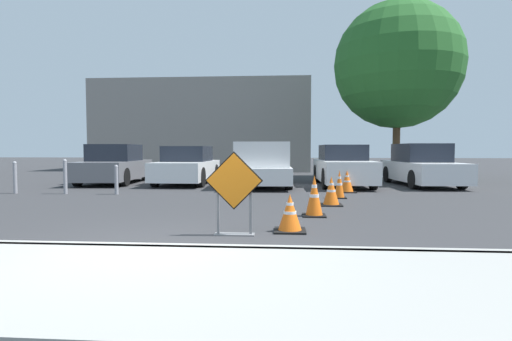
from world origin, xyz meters
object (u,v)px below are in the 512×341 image
object	(u,v)px
road_closed_sign	(234,190)
traffic_cone_fourth	(339,184)
traffic_cone_fifth	(347,182)
parked_car_second	(187,166)
parked_car_third	(342,167)
bollard_nearest	(116,179)
parked_car_fourth	(421,166)
parked_car_nearest	(114,165)
bollard_third	(15,176)
traffic_cone_nearest	(290,213)
bollard_second	(65,176)
traffic_cone_third	(331,191)
pickup_truck	(262,167)
traffic_cone_second	(314,196)

from	to	relation	value
road_closed_sign	traffic_cone_fourth	world-z (taller)	road_closed_sign
traffic_cone_fifth	parked_car_second	world-z (taller)	parked_car_second
traffic_cone_fifth	parked_car_third	world-z (taller)	parked_car_third
traffic_cone_fourth	bollard_nearest	bearing A→B (deg)	176.11
parked_car_fourth	parked_car_nearest	bearing A→B (deg)	-3.33
parked_car_third	bollard_third	distance (m)	10.90
bollard_third	bollard_nearest	bearing A→B (deg)	0.00
traffic_cone_fifth	traffic_cone_fourth	bearing A→B (deg)	-106.06
road_closed_sign	traffic_cone_fifth	bearing A→B (deg)	67.26
traffic_cone_nearest	bollard_second	bearing A→B (deg)	143.16
traffic_cone_third	pickup_truck	world-z (taller)	pickup_truck
road_closed_sign	bollard_third	xyz separation A→B (m)	(-7.45, 5.42, -0.20)
bollard_second	parked_car_second	bearing A→B (deg)	53.00
parked_car_fourth	traffic_cone_fourth	bearing A→B (deg)	46.61
road_closed_sign	traffic_cone_fifth	size ratio (longest dim) A/B	1.92
traffic_cone_nearest	bollard_second	size ratio (longest dim) A/B	0.59
traffic_cone_fourth	parked_car_second	size ratio (longest dim) A/B	0.18
traffic_cone_fourth	pickup_truck	size ratio (longest dim) A/B	0.15
pickup_truck	parked_car_fourth	world-z (taller)	pickup_truck
traffic_cone_nearest	traffic_cone_fourth	world-z (taller)	traffic_cone_fourth
road_closed_sign	parked_car_second	xyz separation A→B (m)	(-3.03, 9.16, -0.04)
road_closed_sign	traffic_cone_second	world-z (taller)	road_closed_sign
bollard_nearest	bollard_second	world-z (taller)	bollard_second
traffic_cone_fifth	parked_car_third	xyz separation A→B (m)	(0.18, 2.33, 0.37)
traffic_cone_nearest	traffic_cone_fifth	world-z (taller)	traffic_cone_fifth
parked_car_third	pickup_truck	bearing A→B (deg)	6.74
traffic_cone_nearest	parked_car_nearest	distance (m)	11.24
bollard_nearest	parked_car_fourth	bearing A→B (deg)	20.48
traffic_cone_second	road_closed_sign	bearing A→B (deg)	-125.59
traffic_cone_fourth	traffic_cone_fifth	world-z (taller)	traffic_cone_fourth
parked_car_second	road_closed_sign	bearing A→B (deg)	108.59
parked_car_nearest	parked_car_third	bearing A→B (deg)	173.34
traffic_cone_second	parked_car_nearest	world-z (taller)	parked_car_nearest
bollard_nearest	traffic_cone_fourth	bearing A→B (deg)	-3.89
traffic_cone_fifth	pickup_truck	xyz separation A→B (m)	(-2.77, 1.91, 0.38)
pickup_truck	bollard_second	world-z (taller)	pickup_truck
traffic_cone_fifth	parked_car_fourth	distance (m)	4.17
traffic_cone_fourth	bollard_second	size ratio (longest dim) A/B	0.74
road_closed_sign	bollard_second	bearing A→B (deg)	137.20
parked_car_nearest	road_closed_sign	bearing A→B (deg)	119.03
parked_car_fourth	bollard_second	distance (m)	12.32
traffic_cone_second	parked_car_nearest	bearing A→B (deg)	135.24
traffic_cone_fourth	bollard_nearest	distance (m)	6.56
parked_car_third	parked_car_nearest	bearing A→B (deg)	-4.11
traffic_cone_second	traffic_cone_fourth	world-z (taller)	traffic_cone_second
traffic_cone_second	parked_car_third	xyz separation A→B (m)	(1.52, 6.90, 0.30)
road_closed_sign	traffic_cone_fourth	xyz separation A→B (m)	(2.29, 4.97, -0.34)
bollard_nearest	pickup_truck	bearing A→B (deg)	35.38
parked_car_second	parked_car_third	bearing A→B (deg)	177.08
parked_car_third	bollard_second	size ratio (longest dim) A/B	4.33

